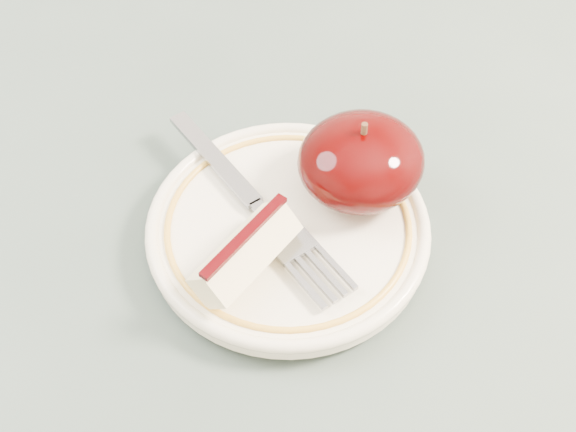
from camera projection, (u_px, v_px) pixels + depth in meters
name	position (u px, v px, depth m)	size (l,w,h in m)	color
table	(328.00, 361.00, 0.58)	(0.90, 0.90, 0.75)	brown
plate	(288.00, 229.00, 0.52)	(0.19, 0.19, 0.02)	white
apple_half	(361.00, 161.00, 0.52)	(0.08, 0.08, 0.06)	#2C0000
apple_wedge	(246.00, 253.00, 0.49)	(0.08, 0.06, 0.04)	beige
fork	(257.00, 205.00, 0.52)	(0.06, 0.19, 0.00)	gray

